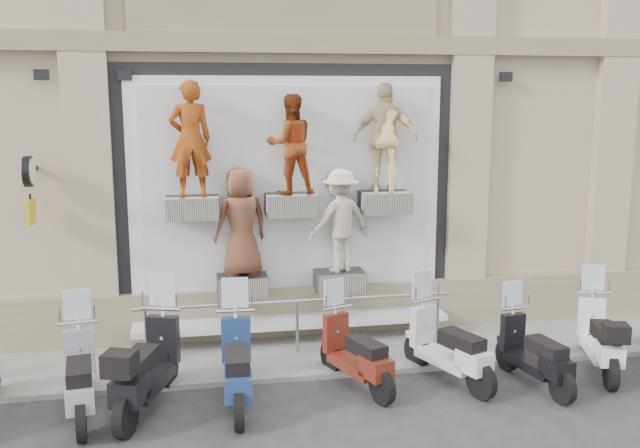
# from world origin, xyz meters

# --- Properties ---
(ground) EXTENTS (90.00, 90.00, 0.00)m
(ground) POSITION_xyz_m (0.00, 0.00, 0.00)
(ground) COLOR #2B2B2D
(ground) RESTS_ON ground
(sidewalk) EXTENTS (16.00, 2.20, 0.08)m
(sidewalk) POSITION_xyz_m (0.00, 2.10, 0.04)
(sidewalk) COLOR gray
(sidewalk) RESTS_ON ground
(building) EXTENTS (14.00, 8.60, 12.00)m
(building) POSITION_xyz_m (0.00, 7.00, 6.00)
(building) COLOR tan
(building) RESTS_ON ground
(shop_vitrine) EXTENTS (5.60, 0.93, 4.30)m
(shop_vitrine) POSITION_xyz_m (0.08, 2.74, 2.40)
(shop_vitrine) COLOR black
(shop_vitrine) RESTS_ON ground
(guard_rail) EXTENTS (5.06, 0.10, 0.93)m
(guard_rail) POSITION_xyz_m (0.00, 2.00, 0.47)
(guard_rail) COLOR #9EA0A5
(guard_rail) RESTS_ON ground
(clock_sign_bracket) EXTENTS (0.10, 0.80, 1.02)m
(clock_sign_bracket) POSITION_xyz_m (-3.90, 2.47, 2.80)
(clock_sign_bracket) COLOR black
(clock_sign_bracket) RESTS_ON ground
(scooter_c) EXTENTS (0.78, 1.93, 1.52)m
(scooter_c) POSITION_xyz_m (-3.03, 0.39, 0.76)
(scooter_c) COLOR gray
(scooter_c) RESTS_ON ground
(scooter_d) EXTENTS (1.21, 2.14, 1.67)m
(scooter_d) POSITION_xyz_m (-2.20, 0.44, 0.83)
(scooter_d) COLOR black
(scooter_d) RESTS_ON ground
(scooter_e) EXTENTS (0.66, 1.97, 1.58)m
(scooter_e) POSITION_xyz_m (-1.05, 0.37, 0.79)
(scooter_e) COLOR navy
(scooter_e) RESTS_ON ground
(scooter_f) EXTENTS (1.08, 1.85, 1.44)m
(scooter_f) POSITION_xyz_m (0.62, 0.66, 0.72)
(scooter_f) COLOR #5C1B0F
(scooter_f) RESTS_ON ground
(scooter_g) EXTENTS (1.17, 1.93, 1.51)m
(scooter_g) POSITION_xyz_m (1.95, 0.60, 0.75)
(scooter_g) COLOR silver
(scooter_g) RESTS_ON ground
(scooter_h) EXTENTS (0.78, 1.78, 1.39)m
(scooter_h) POSITION_xyz_m (3.09, 0.24, 0.70)
(scooter_h) COLOR black
(scooter_h) RESTS_ON ground
(scooter_i) EXTENTS (1.06, 1.91, 1.49)m
(scooter_i) POSITION_xyz_m (4.30, 0.55, 0.75)
(scooter_i) COLOR white
(scooter_i) RESTS_ON ground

